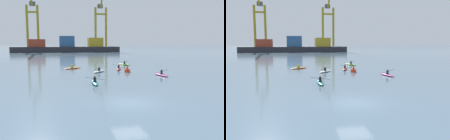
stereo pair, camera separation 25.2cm
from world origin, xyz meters
The scene contains 11 objects.
ground_plane centered at (0.00, 0.00, 0.00)m, with size 800.00×800.00×0.00m, color slate.
container_barge centered at (-2.48, 102.04, 2.56)m, with size 52.69×10.59×8.05m.
gantry_crane_west centered at (-20.07, 110.35, 16.77)m, with size 6.55×15.69×35.97m.
gantry_crane_west_mid centered at (16.46, 112.35, 16.57)m, with size 7.21×14.61×34.40m.
channel_buoy centered at (4.93, 17.83, 0.36)m, with size 0.90×0.90×1.00m.
kayak_magenta centered at (8.44, 12.92, 0.17)m, with size 2.24×3.45×0.95m.
kayak_white centered at (0.57, 18.54, 0.17)m, with size 2.62×3.01×0.99m.
kayak_teal centered at (-1.53, 8.62, 0.17)m, with size 2.27×3.41×0.95m.
kayak_red centered at (4.38, 21.25, 0.17)m, with size 2.12×3.41×0.95m.
kayak_lime centered at (7.47, 29.00, 0.17)m, with size 2.24×3.24×0.95m.
kayak_orange centered at (-3.33, 24.11, 0.17)m, with size 3.24×2.24×0.95m.
Camera 1 is at (-4.96, -16.48, 4.55)m, focal length 36.53 mm.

